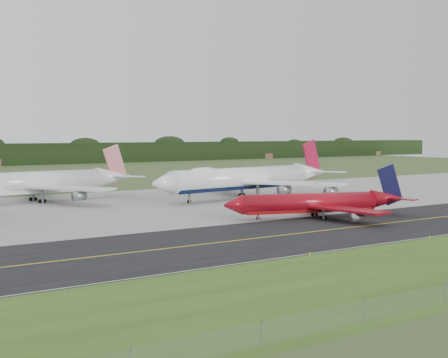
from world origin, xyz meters
TOP-DOWN VIEW (x-y plane):
  - ground at (0.00, 0.00)m, footprint 600.00×600.00m
  - taxiway at (0.00, -4.00)m, footprint 400.00×32.00m
  - apron at (0.00, 51.00)m, footprint 400.00×78.00m
  - taxiway_centreline at (0.00, -4.00)m, footprint 400.00×0.40m
  - taxiway_edge_line at (0.00, -19.50)m, footprint 400.00×0.25m
  - jet_ba_747 at (14.34, 50.56)m, footprint 64.07×52.63m
  - jet_red_737 at (4.43, 9.90)m, footprint 40.66×32.34m
  - jet_star_tail at (-36.78, 72.73)m, footprint 56.41×47.00m
  - edge_marker_left at (-24.59, -20.50)m, footprint 0.16×0.16m
  - edge_marker_center at (2.31, -20.50)m, footprint 0.16×0.16m

SIDE VIEW (x-z plane):
  - ground at x=0.00m, z-range 0.00..0.00m
  - apron at x=0.00m, z-range 0.00..0.01m
  - taxiway at x=0.00m, z-range 0.00..0.02m
  - taxiway_centreline at x=0.00m, z-range 0.03..0.03m
  - taxiway_edge_line at x=0.00m, z-range 0.03..0.03m
  - edge_marker_left at x=-24.59m, z-range 0.00..0.50m
  - edge_marker_center at x=2.31m, z-range 0.00..0.50m
  - jet_red_737 at x=4.43m, z-range -2.50..8.70m
  - jet_star_tail at x=-36.78m, z-range -2.48..12.39m
  - jet_ba_747 at x=14.34m, z-range -2.57..13.54m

